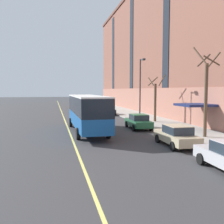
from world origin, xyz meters
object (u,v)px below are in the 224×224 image
(fire_hydrant, at_px, (141,119))
(parked_car_champagne_4, at_px, (176,136))
(street_tree_far_uptown, at_px, (155,99))
(city_bus, at_px, (87,111))
(parked_car_black_3, at_px, (108,110))
(parked_car_green_2, at_px, (138,121))
(street_tree_mid_block, at_px, (206,93))
(street_lamp, at_px, (141,84))
(parked_car_green_0, at_px, (99,107))

(fire_hydrant, bearing_deg, parked_car_champagne_4, -97.70)
(street_tree_far_uptown, xyz_separation_m, fire_hydrant, (-2.05, -0.48, -2.53))
(parked_car_champagne_4, distance_m, fire_hydrant, 13.20)
(city_bus, height_order, parked_car_black_3, city_bus)
(parked_car_green_2, bearing_deg, city_bus, -169.53)
(parked_car_black_3, relative_size, fire_hydrant, 6.21)
(parked_car_black_3, bearing_deg, street_tree_far_uptown, -71.51)
(parked_car_champagne_4, bearing_deg, parked_car_green_2, 89.99)
(city_bus, bearing_deg, street_tree_mid_block, -30.18)
(parked_car_champagne_4, bearing_deg, city_bus, 125.63)
(parked_car_black_3, xyz_separation_m, street_tree_mid_block, (3.71, -22.45, 3.10))
(parked_car_black_3, relative_size, street_lamp, 0.58)
(street_tree_far_uptown, relative_size, fire_hydrant, 8.13)
(parked_car_green_0, xyz_separation_m, parked_car_champagne_4, (0.04, -33.31, 0.00))
(parked_car_champagne_4, relative_size, street_tree_mid_block, 0.62)
(city_bus, relative_size, parked_car_black_3, 2.71)
(parked_car_champagne_4, distance_m, street_tree_far_uptown, 14.26)
(city_bus, height_order, parked_car_green_2, city_bus)
(parked_car_green_2, distance_m, parked_car_champagne_4, 8.78)
(parked_car_green_0, relative_size, street_tree_far_uptown, 0.72)
(street_tree_far_uptown, bearing_deg, city_bus, -148.24)
(parked_car_green_2, xyz_separation_m, street_tree_mid_block, (3.78, -6.46, 3.09))
(city_bus, xyz_separation_m, fire_hydrant, (7.32, 5.32, -1.58))
(parked_car_green_2, bearing_deg, fire_hydrant, 67.64)
(parked_car_green_0, relative_size, parked_car_champagne_4, 0.90)
(parked_car_green_2, relative_size, street_tree_mid_block, 0.62)
(parked_car_green_0, height_order, parked_car_champagne_4, same)
(parked_car_green_2, xyz_separation_m, street_tree_far_uptown, (3.82, 4.78, 2.24))
(parked_car_green_0, distance_m, parked_car_black_3, 8.54)
(parked_car_black_3, height_order, street_tree_far_uptown, street_tree_far_uptown)
(city_bus, xyz_separation_m, parked_car_black_3, (5.63, 17.02, -1.29))
(street_tree_mid_block, height_order, street_tree_far_uptown, street_tree_mid_block)
(city_bus, distance_m, fire_hydrant, 9.19)
(street_lamp, bearing_deg, street_tree_mid_block, -80.34)
(parked_car_green_0, distance_m, street_tree_far_uptown, 20.25)
(city_bus, height_order, street_tree_far_uptown, street_tree_far_uptown)
(street_lamp, height_order, fire_hydrant, street_lamp)
(city_bus, xyz_separation_m, street_tree_mid_block, (9.34, -5.43, 1.80))
(street_tree_far_uptown, bearing_deg, parked_car_green_0, 101.07)
(parked_car_green_2, bearing_deg, street_tree_mid_block, -59.64)
(fire_hydrant, bearing_deg, street_tree_mid_block, -79.38)
(parked_car_black_3, distance_m, street_lamp, 12.03)
(parked_car_green_2, xyz_separation_m, parked_car_black_3, (0.07, 15.99, -0.00))
(street_lamp, bearing_deg, parked_car_green_0, 95.54)
(street_lamp, bearing_deg, street_tree_far_uptown, -0.85)
(parked_car_green_0, xyz_separation_m, street_tree_mid_block, (3.83, -30.99, 3.10))
(street_lamp, relative_size, fire_hydrant, 10.76)
(parked_car_green_0, height_order, street_tree_far_uptown, street_tree_far_uptown)
(parked_car_green_0, distance_m, street_lamp, 20.23)
(city_bus, relative_size, parked_car_green_0, 2.86)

